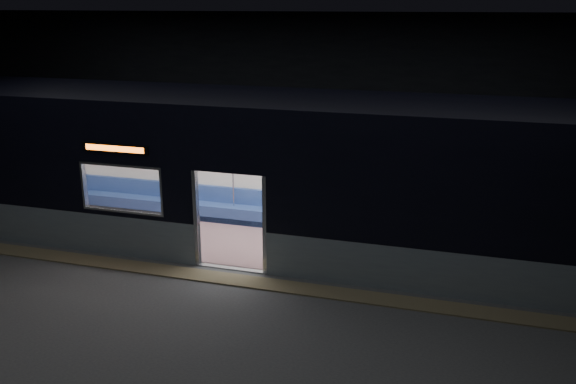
% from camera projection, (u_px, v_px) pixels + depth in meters
% --- Properties ---
extents(station_floor, '(24.00, 14.00, 0.01)m').
position_uv_depth(station_floor, '(211.00, 291.00, 11.55)').
color(station_floor, '#47494C').
rests_on(station_floor, ground).
extents(station_envelope, '(24.00, 14.00, 5.00)m').
position_uv_depth(station_envelope, '(203.00, 98.00, 10.46)').
color(station_envelope, black).
rests_on(station_envelope, station_floor).
extents(tactile_strip, '(22.80, 0.50, 0.03)m').
position_uv_depth(tactile_strip, '(222.00, 278.00, 12.05)').
color(tactile_strip, '#8C7F59').
rests_on(tactile_strip, station_floor).
extents(metro_car, '(18.00, 3.04, 3.35)m').
position_uv_depth(metro_car, '(254.00, 164.00, 13.33)').
color(metro_car, '#899BA4').
rests_on(metro_car, station_floor).
extents(passenger, '(0.45, 0.77, 1.47)m').
position_uv_depth(passenger, '(424.00, 209.00, 13.55)').
color(passenger, black).
rests_on(passenger, metro_car).
extents(handbag, '(0.40, 0.37, 0.16)m').
position_uv_depth(handbag, '(422.00, 218.00, 13.37)').
color(handbag, black).
rests_on(handbag, passenger).
extents(transit_map, '(1.01, 0.03, 0.66)m').
position_uv_depth(transit_map, '(390.00, 175.00, 13.87)').
color(transit_map, white).
rests_on(transit_map, metro_car).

